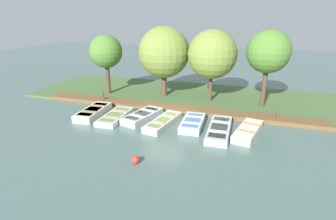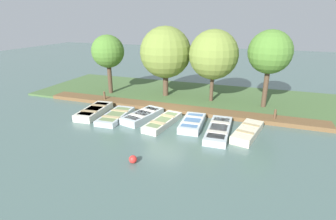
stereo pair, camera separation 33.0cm
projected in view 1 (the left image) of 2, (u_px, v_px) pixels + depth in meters
ground_plane at (165, 118)px, 16.15m from camera, size 80.00×80.00×0.00m
shore_bank at (185, 95)px, 20.60m from camera, size 8.00×24.00×0.12m
dock_walkway at (172, 108)px, 17.48m from camera, size 1.23×18.84×0.25m
rowboat_0 at (93, 112)px, 16.57m from camera, size 3.12×1.38×0.44m
rowboat_1 at (115, 116)px, 15.96m from camera, size 3.08×1.35×0.33m
rowboat_2 at (143, 116)px, 15.86m from camera, size 3.06×1.78×0.43m
rowboat_3 at (163, 122)px, 15.04m from camera, size 3.24×1.41×0.37m
rowboat_4 at (193, 123)px, 14.87m from camera, size 2.66×1.28×0.42m
rowboat_5 at (219, 129)px, 14.04m from camera, size 3.54×1.23×0.38m
rowboat_6 at (248, 131)px, 13.79m from camera, size 3.03×1.56×0.42m
mooring_post_near at (103, 97)px, 18.86m from camera, size 0.15×0.15×0.83m
mooring_post_far at (274, 115)px, 15.44m from camera, size 0.15×0.15×0.83m
buoy at (135, 160)px, 11.10m from camera, size 0.35×0.35×0.35m
park_tree_far_left at (106, 52)px, 19.89m from camera, size 2.49×2.49×4.64m
park_tree_left at (164, 53)px, 19.29m from camera, size 3.77×3.77×5.30m
park_tree_center at (212, 55)px, 18.02m from camera, size 3.40×3.40×5.14m
park_tree_right at (268, 52)px, 16.73m from camera, size 2.77×2.77×5.17m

